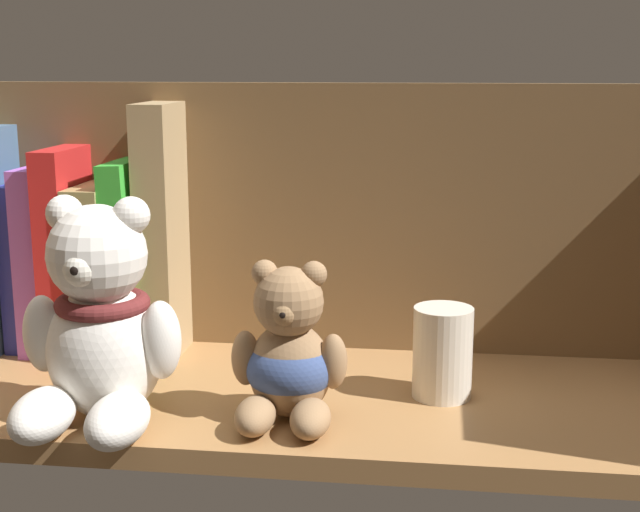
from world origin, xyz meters
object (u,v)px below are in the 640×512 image
Objects in this scene: teddy_bear_larger at (99,328)px; book_7 at (138,254)px; book_4 at (49,255)px; book_6 at (108,265)px; book_5 at (75,247)px; teddy_bear_smaller at (289,358)px; book_8 at (167,228)px; pillar_candle at (443,352)px; book_2 at (4,236)px; book_3 at (28,263)px.

book_7 is at bearing 99.21° from teddy_bear_larger.
book_4 is 1.10× the size of book_6.
teddy_bear_smaller is at bearing -34.11° from book_5.
book_5 is 10.00cm from book_8.
pillar_candle is (37.25, -10.23, -6.25)cm from book_5.
book_4 is 2.31× the size of pillar_candle.
pillar_candle is (40.13, -10.23, -5.28)cm from book_4.
teddy_bear_smaller is (27.65, -16.78, -4.11)cm from book_4.
pillar_candle is at bearing -16.81° from book_6.
book_6 is at bearing -0.00° from book_2.
pillar_candle is (27.54, 8.88, -3.86)cm from teddy_bear_larger.
book_3 is 0.82× the size of book_5.
book_3 is 5.54cm from book_5.
teddy_bear_smaller is at bearing -29.21° from book_3.
book_8 reaches higher than book_5.
teddy_bear_smaller is 1.64× the size of pillar_candle.
pillar_candle is at bearing -18.46° from book_7.
book_3 is 0.91× the size of book_4.
book_3 is 43.92cm from pillar_candle.
book_6 is at bearing 141.88° from teddy_bear_smaller.
book_3 is 34.53cm from teddy_bear_smaller.
pillar_candle is (42.48, -10.23, -4.41)cm from book_3.
teddy_bear_larger is (3.10, -19.11, -1.81)cm from book_7.
book_5 is 2.55× the size of pillar_candle.
book_2 is 0.90× the size of book_8.
book_2 is 1.32× the size of book_6.
book_4 is 6.32cm from book_6.
book_6 is at bearing -180.00° from book_8.
book_8 reaches higher than book_2.
teddy_bear_larger is at bearing -63.06° from book_5.
book_5 is at bearing 164.65° from pillar_candle.
book_6 is 2.11× the size of pillar_candle.
pillar_candle is at bearing -14.30° from book_4.
book_6 is at bearing -0.00° from book_3.
book_8 is 1.35× the size of teddy_bear_larger.
book_8 is (12.63, 0.00, 3.16)cm from book_4.
book_5 is 3.83cm from book_6.
book_2 is at bearing 180.00° from book_4.
book_4 is at bearing 180.00° from book_8.
book_6 is at bearing 163.19° from pillar_candle.
teddy_bear_larger reaches higher than book_6.
pillar_candle is at bearing -13.54° from book_3.
teddy_bear_larger is (6.32, -19.11, -0.62)cm from book_6.
book_4 is 9.49cm from book_7.
book_7 reaches higher than teddy_bear_smaller.
book_7 is at bearing -0.00° from book_5.
book_4 reaches higher than book_3.
teddy_bear_smaller is (21.38, -16.78, -3.30)cm from book_6.
book_8 is at bearing 0.00° from book_4.
teddy_bear_smaller is at bearing -42.73° from book_7.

